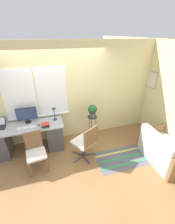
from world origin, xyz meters
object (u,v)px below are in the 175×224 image
Objects in this scene: keyboard at (26,128)px; book_stack at (46,125)px; monitor at (27,115)px; office_chair_swivel at (86,142)px; desk_lamp at (54,111)px; desk_chair_wooden at (35,151)px; couch_loveseat at (163,151)px; plant_stand at (92,119)px; mouse at (39,125)px; potted_plant at (92,110)px.

book_stack is (0.46, -0.09, 0.04)m from keyboard.
office_chair_swivel is at bearing -33.28° from monitor.
desk_lamp reaches higher than desk_chair_wooden.
monitor is 0.69m from desk_lamp.
office_chair_swivel is (1.16, -0.03, 0.02)m from desk_chair_wooden.
desk_chair_wooden is at bearing -121.44° from book_stack.
couch_loveseat is 1.97m from plant_stand.
book_stack is at bearing -35.12° from mouse.
couch_loveseat is (2.97, -0.63, -0.21)m from desk_chair_wooden.
mouse is 0.05× the size of couch_loveseat.
keyboard is 0.78m from desk_lamp.
keyboard is 2.10× the size of book_stack.
desk_lamp is 0.39× the size of desk_chair_wooden.
desk_chair_wooden is at bearing -80.15° from monitor.
mouse is (0.26, -0.24, -0.20)m from monitor.
desk_lamp is 1.00× the size of potted_plant.
book_stack is 2.95m from couch_loveseat.
monitor reaches higher than plant_stand.
desk_lamp is at bearing -82.36° from office_chair_swivel.
keyboard is 0.58× the size of plant_stand.
book_stack is at bearing -60.46° from office_chair_swivel.
desk_chair_wooden is at bearing -125.56° from desk_lamp.
potted_plant reaches higher than plant_stand.
couch_loveseat is at bearing -29.56° from desk_lamp.
potted_plant is (1.74, 0.16, 0.15)m from keyboard.
keyboard is 0.34× the size of couch_loveseat.
desk_chair_wooden is (0.17, -0.55, -0.30)m from keyboard.
plant_stand is at bearing 16.27° from desk_chair_wooden.
desk_lamp is at bearing 46.34° from desk_chair_wooden.
desk_lamp is at bearing 177.73° from potted_plant.
desk_chair_wooden is 1.26× the size of plant_stand.
monitor is 0.54× the size of desk_chair_wooden.
desk_lamp is 0.49× the size of plant_stand.
book_stack is (0.16, -0.12, 0.03)m from mouse.
keyboard is 0.47m from book_stack.
plant_stand is (0.41, 0.74, 0.13)m from office_chair_swivel.
book_stack is 0.64m from desk_chair_wooden.
plant_stand is (1.03, -0.04, -0.40)m from desk_lamp.
office_chair_swivel is 0.78× the size of couch_loveseat.
desk_chair_wooden is 1.16m from office_chair_swivel.
mouse is at bearing -42.50° from monitor.
monitor reaches higher than desk_lamp.
mouse is 0.17× the size of potted_plant.
mouse reaches higher than couch_loveseat.
monitor is 0.41m from mouse.
desk_lamp is 2.89m from couch_loveseat.
couch_loveseat is at bearing -22.15° from book_stack.
office_chair_swivel is 2.67× the size of potted_plant.
office_chair_swivel is at bearing -118.85° from plant_stand.
keyboard is 1.18× the size of potted_plant.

